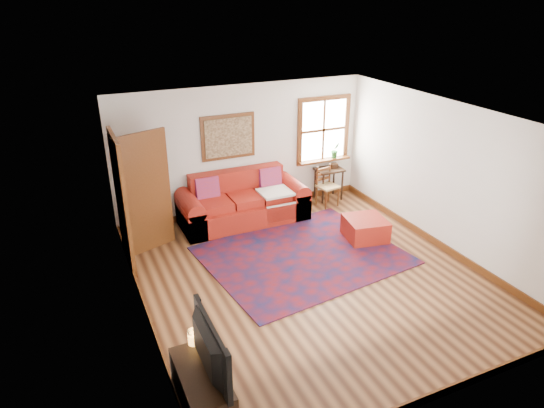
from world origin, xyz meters
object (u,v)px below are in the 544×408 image
side_table (329,174)px  ladder_back_chair (326,184)px  red_ottoman (365,229)px  media_cabinet (203,392)px  red_leather_sofa (243,205)px

side_table → ladder_back_chair: ladder_back_chair is taller
red_ottoman → media_cabinet: 4.54m
side_table → media_cabinet: side_table is taller
red_leather_sofa → media_cabinet: bearing=-116.3°
ladder_back_chair → red_leather_sofa: bearing=179.8°
red_leather_sofa → side_table: bearing=6.5°
side_table → ladder_back_chair: 0.33m
red_leather_sofa → ladder_back_chair: red_leather_sofa is taller
side_table → media_cabinet: (-4.07, -4.38, -0.28)m
red_ottoman → media_cabinet: bearing=-135.5°
side_table → red_leather_sofa: bearing=-173.5°
red_leather_sofa → red_ottoman: 2.34m
red_leather_sofa → side_table: 2.05m
red_ottoman → ladder_back_chair: size_ratio=0.82×
side_table → media_cabinet: 5.99m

